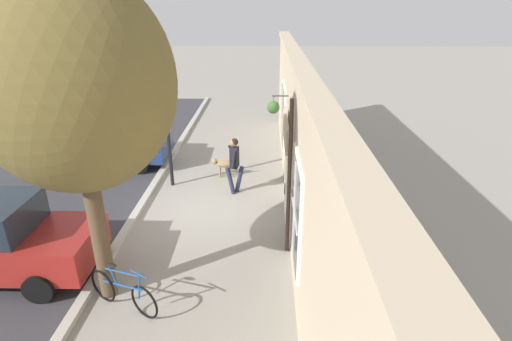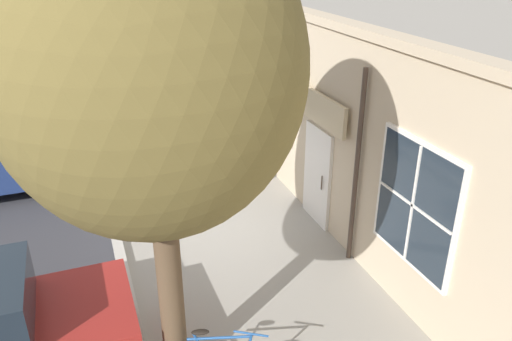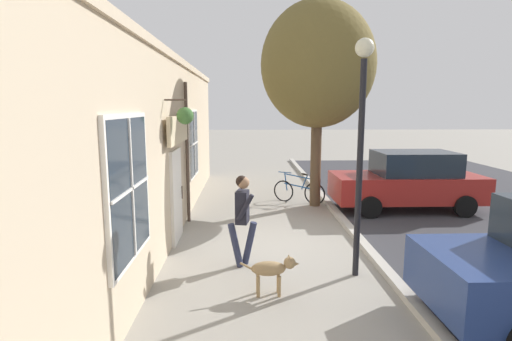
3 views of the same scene
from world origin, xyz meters
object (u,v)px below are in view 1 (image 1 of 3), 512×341
object	(u,v)px
dog_on_leash	(223,164)
leaning_bicycle	(123,292)
pedestrian_walking	(234,160)
parked_car_nearest_curb	(106,141)
street_lamp	(165,100)
street_tree_by_curb	(72,89)

from	to	relation	value
dog_on_leash	leaning_bicycle	xyz separation A→B (m)	(1.27, 6.35, -0.06)
pedestrian_walking	leaning_bicycle	bearing A→B (deg)	71.03
dog_on_leash	parked_car_nearest_curb	world-z (taller)	parked_car_nearest_curb
leaning_bicycle	pedestrian_walking	bearing A→B (deg)	-108.97
parked_car_nearest_curb	street_lamp	size ratio (longest dim) A/B	1.03
dog_on_leash	street_lamp	xyz separation A→B (m)	(1.58, 0.74, 2.35)
pedestrian_walking	street_tree_by_curb	bearing A→B (deg)	64.61
pedestrian_walking	street_tree_by_curb	xyz separation A→B (m)	(2.24, 4.71, 3.10)
dog_on_leash	street_tree_by_curb	distance (m)	7.24
leaning_bicycle	street_lamp	xyz separation A→B (m)	(0.31, -5.61, 2.41)
street_tree_by_curb	street_lamp	size ratio (longest dim) A/B	1.47
dog_on_leash	street_tree_by_curb	size ratio (longest dim) A/B	0.16
pedestrian_walking	street_tree_by_curb	world-z (taller)	street_tree_by_curb
street_tree_by_curb	leaning_bicycle	xyz separation A→B (m)	(-0.48, 0.40, -3.80)
parked_car_nearest_curb	leaning_bicycle	bearing A→B (deg)	112.41
leaning_bicycle	street_lamp	bearing A→B (deg)	-86.84
dog_on_leash	pedestrian_walking	bearing A→B (deg)	111.69
pedestrian_walking	leaning_bicycle	size ratio (longest dim) A/B	1.14
pedestrian_walking	parked_car_nearest_curb	xyz separation A→B (m)	(4.80, -2.26, -0.20)
pedestrian_walking	street_tree_by_curb	size ratio (longest dim) A/B	0.29
street_tree_by_curb	parked_car_nearest_curb	xyz separation A→B (m)	(2.56, -6.98, -3.30)
pedestrian_walking	street_lamp	xyz separation A→B (m)	(2.07, -0.50, 1.71)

